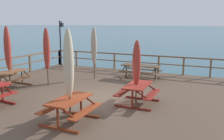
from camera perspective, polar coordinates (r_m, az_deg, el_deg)
The scene contains 13 objects.
ground_plane at distance 10.95m, azimuth -2.13°, elevation -10.02°, with size 600.00×600.00×0.00m, color #2D5B6B.
wooden_deck at distance 10.81m, azimuth -2.14°, elevation -8.09°, with size 13.80×12.49×0.78m, color brown.
railing_waterside_far at distance 16.07m, azimuth 7.89°, elevation 2.13°, with size 13.60×0.10×1.09m.
picnic_table_mid_centre at distance 13.26m, azimuth -21.66°, elevation -1.13°, with size 1.48×1.72×0.78m.
picnic_table_mid_right at distance 14.11m, azimuth 6.42°, elevation 0.29°, with size 2.12×1.45×0.78m.
picnic_table_mid_left at distance 8.07m, azimuth -9.41°, elevation -7.79°, with size 1.44×1.70×0.78m.
picnic_table_back_right at distance 9.76m, azimuth 5.80°, elevation -4.46°, with size 1.45×1.65×0.78m.
patio_umbrella_tall_front at distance 13.05m, azimuth -22.40°, elevation 4.49°, with size 0.32×0.32×2.93m.
patio_umbrella_short_mid at distance 13.91m, azimuth -4.08°, elevation 5.34°, with size 0.32×0.32×2.84m.
patio_umbrella_tall_back_left at distance 7.72m, azimuth -9.71°, elevation 1.37°, with size 0.32×0.32×2.92m.
patio_umbrella_tall_back_right at distance 9.58m, azimuth 5.54°, elevation 1.41°, with size 0.32×0.32×2.45m.
patio_umbrella_tall_mid_right at distance 12.63m, azimuth -14.45°, elevation 4.51°, with size 0.32×0.32×2.84m.
lamp_post_hooked at distance 18.09m, azimuth -11.43°, elevation 7.35°, with size 0.56×0.51×3.20m.
Camera 1 is at (4.73, -9.08, 3.86)m, focal length 40.73 mm.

